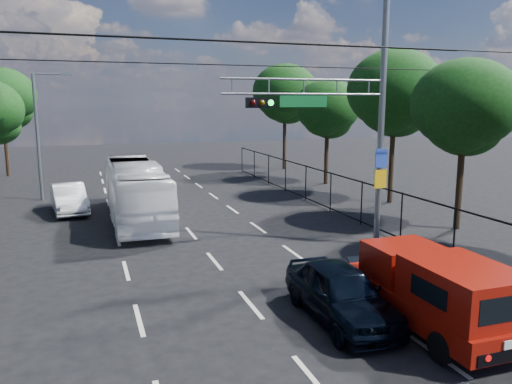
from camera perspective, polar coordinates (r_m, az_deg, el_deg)
name	(u,v)px	position (r m, az deg, el deg)	size (l,w,h in m)	color
ground	(314,380)	(10.70, 6.60, -20.59)	(120.00, 120.00, 0.00)	black
lane_markings	(182,223)	(23.27, -8.43, -3.47)	(6.12, 38.00, 0.01)	beige
signal_mast	(353,109)	(18.74, 11.06, 9.35)	(6.43, 0.39, 9.50)	slate
streetlight_left	(40,130)	(30.37, -23.42, 6.50)	(2.09, 0.22, 7.08)	slate
utility_wires	(205,49)	(17.65, -5.83, 15.91)	(22.00, 5.04, 0.74)	black
fence_right	(349,198)	(23.93, 10.53, -0.64)	(0.06, 34.03, 2.00)	black
tree_right_b	(465,112)	(23.06, 22.75, 8.42)	(4.50, 4.50, 7.31)	black
tree_right_c	(395,97)	(28.17, 15.56, 10.39)	(5.10, 5.10, 8.29)	black
tree_right_d	(328,112)	(34.01, 8.18, 9.08)	(4.32, 4.32, 7.02)	black
tree_right_e	(285,96)	(41.36, 3.34, 10.85)	(5.28, 5.28, 8.58)	black
tree_left_e	(2,101)	(41.64, -27.00, 9.21)	(4.92, 4.92, 7.99)	black
red_pickup	(433,289)	(13.00, 19.57, -10.38)	(1.95, 5.19, 1.92)	black
navy_hatchback	(341,293)	(13.06, 9.68, -11.26)	(1.69, 4.20, 1.43)	black
white_bus	(136,191)	(24.06, -13.59, 0.12)	(2.30, 9.84, 2.74)	white
white_van	(69,198)	(26.75, -20.59, -0.68)	(1.51, 4.32, 1.42)	white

